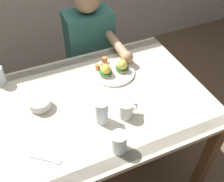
{
  "coord_description": "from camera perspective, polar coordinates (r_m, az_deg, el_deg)",
  "views": [
    {
      "loc": [
        -0.36,
        -0.97,
        1.81
      ],
      "look_at": [
        0.06,
        0.0,
        0.78
      ],
      "focal_mm": 41.58,
      "sensor_mm": 36.0,
      "label": 1
    }
  ],
  "objects": [
    {
      "name": "ground_plane",
      "position": [
        2.08,
        -1.57,
        -16.06
      ],
      "size": [
        6.0,
        6.0,
        0.0
      ],
      "primitive_type": "plane",
      "color": "brown"
    },
    {
      "name": "dining_table",
      "position": [
        1.57,
        -2.01,
        -4.45
      ],
      "size": [
        1.2,
        0.9,
        0.74
      ],
      "color": "beige",
      "rests_on": "ground_plane"
    },
    {
      "name": "eggs_benedict_plate",
      "position": [
        1.64,
        0.36,
        4.62
      ],
      "size": [
        0.27,
        0.27,
        0.09
      ],
      "color": "white",
      "rests_on": "dining_table"
    },
    {
      "name": "fruit_bowl",
      "position": [
        1.48,
        -15.6,
        -2.63
      ],
      "size": [
        0.12,
        0.12,
        0.06
      ],
      "color": "white",
      "rests_on": "dining_table"
    },
    {
      "name": "coffee_mug",
      "position": [
        1.37,
        3.1,
        -3.98
      ],
      "size": [
        0.11,
        0.08,
        0.09
      ],
      "color": "white",
      "rests_on": "dining_table"
    },
    {
      "name": "fork",
      "position": [
        1.28,
        -13.99,
        -14.44
      ],
      "size": [
        0.14,
        0.11,
        0.0
      ],
      "color": "silver",
      "rests_on": "dining_table"
    },
    {
      "name": "water_glass_near",
      "position": [
        1.34,
        -2.28,
        -4.88
      ],
      "size": [
        0.07,
        0.07,
        0.14
      ],
      "color": "silver",
      "rests_on": "dining_table"
    },
    {
      "name": "water_glass_extra",
      "position": [
        1.24,
        1.53,
        -11.41
      ],
      "size": [
        0.08,
        0.08,
        0.11
      ],
      "color": "silver",
      "rests_on": "dining_table"
    },
    {
      "name": "diner_person",
      "position": [
        2.02,
        -4.53,
        8.99
      ],
      "size": [
        0.34,
        0.54,
        1.14
      ],
      "color": "#33333D",
      "rests_on": "ground_plane"
    }
  ]
}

